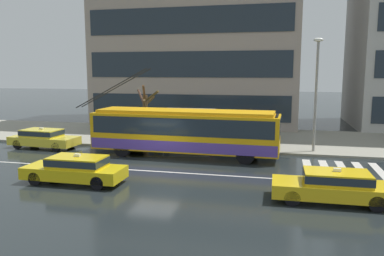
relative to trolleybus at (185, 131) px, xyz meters
name	(u,v)px	position (x,y,z in m)	size (l,w,h in m)	color
ground_plane	(154,165)	(-1.12, -2.68, -1.56)	(160.00, 160.00, 0.00)	#1F2628
sidewalk_slab	(191,136)	(-1.12, 6.60, -1.49)	(80.00, 10.00, 0.14)	gray
crosswalk_stripe_edge_near	(308,169)	(7.18, -1.54, -1.56)	(0.44, 4.40, 0.01)	beige
crosswalk_stripe_inner_a	(326,170)	(8.08, -1.54, -1.56)	(0.44, 4.40, 0.01)	beige
crosswalk_stripe_center	(344,171)	(8.98, -1.54, -1.56)	(0.44, 4.40, 0.01)	beige
crosswalk_stripe_inner_b	(362,172)	(9.88, -1.54, -1.56)	(0.44, 4.40, 0.01)	beige
crosswalk_stripe_edge_far	(381,173)	(10.78, -1.54, -1.56)	(0.44, 4.40, 0.01)	beige
lane_centre_line	(146,171)	(-1.12, -3.88, -1.56)	(72.00, 0.14, 0.01)	silver
trolleybus	(185,131)	(0.00, 0.00, 0.00)	(12.88, 2.91, 5.36)	#EEAB10
taxi_oncoming_near	(76,168)	(-3.56, -6.69, -0.86)	(4.70, 1.72, 1.39)	yellow
taxi_oncoming_far	(333,185)	(7.76, -6.81, -0.86)	(4.63, 1.81, 1.39)	yellow
taxi_queued_behind_bus	(43,138)	(-9.97, 0.30, -0.86)	(4.74, 2.13, 1.39)	yellow
bus_shelter	(189,117)	(-0.61, 3.70, 0.39)	(3.58, 1.80, 2.38)	gray
pedestrian_at_shelter	(267,123)	(4.78, 3.86, 0.14)	(1.32, 1.32, 1.96)	black
pedestrian_approaching_curb	(210,121)	(0.97, 3.30, 0.22)	(1.47, 1.47, 2.01)	black
pedestrian_walking_past	(154,121)	(-2.88, 2.76, 0.15)	(1.35, 1.35, 1.96)	#47523C
pedestrian_waiting_by_pole	(246,123)	(3.40, 3.31, 0.13)	(1.17, 1.17, 2.00)	navy
street_lamp	(316,86)	(7.75, 2.59, 2.71)	(0.60, 0.32, 7.03)	gray
street_tree_bare	(146,113)	(-3.68, 3.26, 0.65)	(2.01, 1.69, 4.11)	#503D26
office_tower_corner_left	(201,8)	(-2.35, 16.17, 9.78)	(19.19, 12.48, 22.67)	gray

